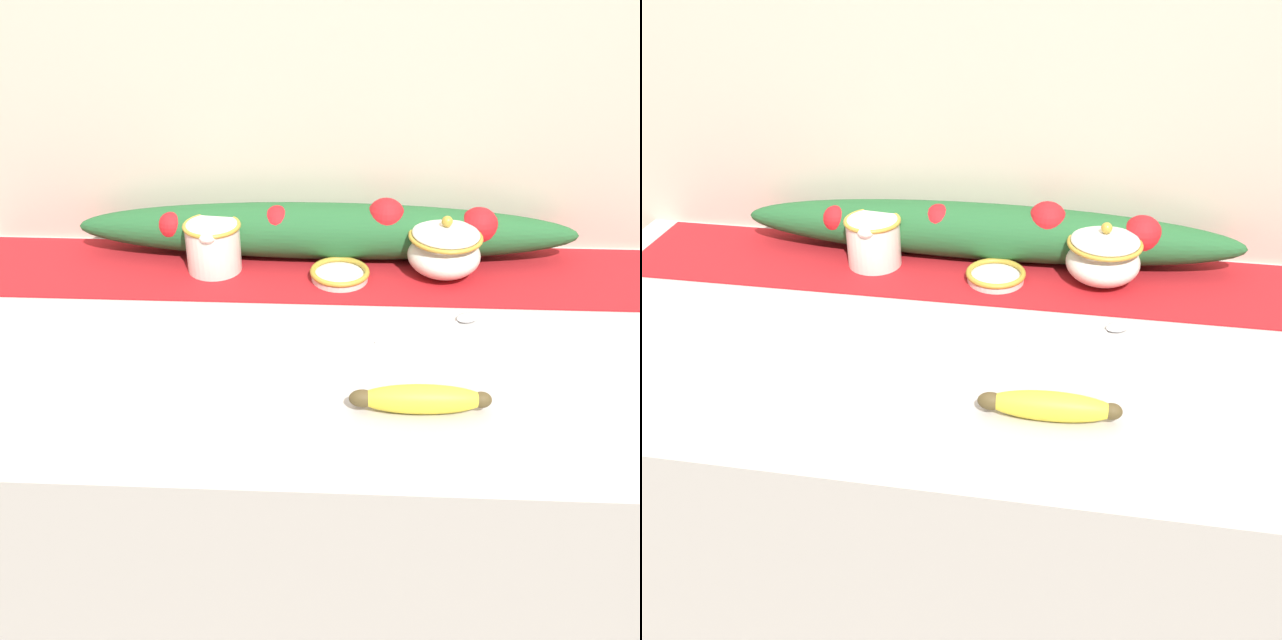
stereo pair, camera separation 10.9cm
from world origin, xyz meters
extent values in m
cube|color=#B7B2AD|center=(0.00, 0.00, 0.47)|extent=(1.45, 0.68, 0.94)
cube|color=beige|center=(0.00, 0.36, 1.20)|extent=(2.25, 0.04, 2.40)
cube|color=#A8191E|center=(0.00, 0.21, 0.94)|extent=(1.34, 0.23, 0.00)
cylinder|color=white|center=(-0.20, 0.21, 0.98)|extent=(0.10, 0.10, 0.09)
torus|color=#B79333|center=(-0.20, 0.21, 1.03)|extent=(0.11, 0.11, 0.01)
torus|color=white|center=(-0.20, 0.27, 0.99)|extent=(0.05, 0.01, 0.05)
ellipsoid|color=white|center=(-0.20, 0.17, 1.02)|extent=(0.03, 0.02, 0.02)
ellipsoid|color=white|center=(0.22, 0.21, 0.98)|extent=(0.13, 0.13, 0.08)
torus|color=#B79333|center=(0.22, 0.21, 1.01)|extent=(0.13, 0.13, 0.01)
ellipsoid|color=white|center=(0.22, 0.21, 1.02)|extent=(0.12, 0.12, 0.03)
sphere|color=#B79333|center=(0.22, 0.21, 1.04)|extent=(0.02, 0.02, 0.02)
cylinder|color=white|center=(0.03, 0.19, 0.94)|extent=(0.10, 0.10, 0.01)
torus|color=#B79333|center=(0.03, 0.19, 0.95)|extent=(0.11, 0.11, 0.01)
ellipsoid|color=yellow|center=(0.15, -0.18, 0.96)|extent=(0.18, 0.05, 0.04)
ellipsoid|color=brown|center=(0.07, -0.18, 0.96)|extent=(0.04, 0.03, 0.02)
ellipsoid|color=brown|center=(0.23, -0.18, 0.96)|extent=(0.03, 0.02, 0.02)
cube|color=silver|center=(0.16, 0.02, 0.94)|extent=(0.14, 0.07, 0.00)
ellipsoid|color=silver|center=(0.24, 0.06, 0.94)|extent=(0.05, 0.04, 0.01)
ellipsoid|color=#235B2D|center=(0.00, 0.28, 0.99)|extent=(0.95, 0.12, 0.10)
sphere|color=red|center=(-0.29, 0.26, 1.00)|extent=(0.06, 0.06, 0.06)
sphere|color=red|center=(-0.09, 0.27, 1.01)|extent=(0.07, 0.07, 0.07)
sphere|color=red|center=(0.11, 0.27, 1.02)|extent=(0.07, 0.07, 0.07)
sphere|color=red|center=(0.28, 0.27, 1.01)|extent=(0.07, 0.07, 0.07)
camera|label=1|loc=(0.05, -0.95, 1.56)|focal=40.00mm
camera|label=2|loc=(0.15, -0.94, 1.56)|focal=40.00mm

